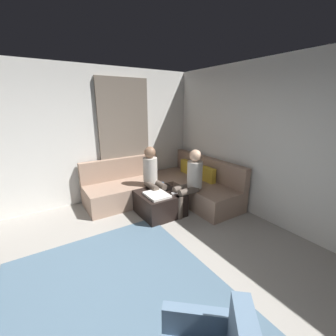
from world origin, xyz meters
TOP-DOWN VIEW (x-y plane):
  - ground_plane at (0.00, 0.00)m, footprint 6.00×6.00m
  - wall_back at (0.00, 2.94)m, footprint 6.00×0.12m
  - wall_left at (-2.94, 0.00)m, footprint 0.12×6.00m
  - curtain_panel at (-2.84, 1.30)m, footprint 0.06×1.10m
  - area_rug at (-0.20, 0.10)m, footprint 2.60×2.20m
  - sectional_couch at (-2.08, 1.88)m, footprint 2.10×2.55m
  - ottoman at (-1.60, 1.43)m, footprint 0.76×0.76m
  - folded_blanket at (-1.50, 1.31)m, footprint 0.44×0.36m
  - coffee_mug at (-1.82, 1.61)m, footprint 0.08×0.08m
  - game_remote at (-1.42, 1.65)m, footprint 0.05×0.15m
  - person_on_couch_back at (-1.34, 1.93)m, footprint 0.30×0.60m
  - person_on_couch_side at (-1.93, 1.47)m, footprint 0.60×0.30m

SIDE VIEW (x-z plane):
  - ground_plane at x=0.00m, z-range -0.10..0.00m
  - area_rug at x=-0.20m, z-range 0.00..0.01m
  - ottoman at x=-1.60m, z-range 0.00..0.42m
  - sectional_couch at x=-2.08m, z-range -0.15..0.72m
  - game_remote at x=-1.42m, z-range 0.42..0.44m
  - folded_blanket at x=-1.50m, z-range 0.42..0.46m
  - coffee_mug at x=-1.82m, z-range 0.42..0.52m
  - person_on_couch_back at x=-1.34m, z-range 0.06..1.26m
  - person_on_couch_side at x=-1.93m, z-range 0.06..1.26m
  - curtain_panel at x=-2.84m, z-range 0.00..2.50m
  - wall_back at x=0.00m, z-range 0.00..2.70m
  - wall_left at x=-2.94m, z-range 0.00..2.70m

